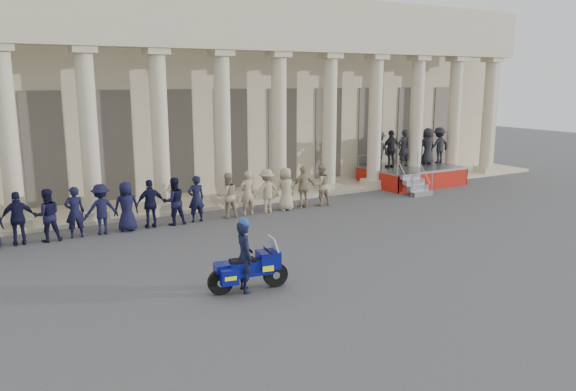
{
  "coord_description": "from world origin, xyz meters",
  "views": [
    {
      "loc": [
        -7.85,
        -12.94,
        5.13
      ],
      "look_at": [
        0.77,
        1.86,
        1.6
      ],
      "focal_mm": 35.0,
      "sensor_mm": 36.0,
      "label": 1
    }
  ],
  "objects": [
    {
      "name": "building",
      "position": [
        -0.0,
        14.74,
        4.52
      ],
      "size": [
        40.0,
        12.5,
        9.0
      ],
      "color": "tan",
      "rests_on": "ground"
    },
    {
      "name": "officer_rank",
      "position": [
        -3.43,
        6.12,
        0.86
      ],
      "size": [
        17.32,
        0.65,
        1.73
      ],
      "color": "black",
      "rests_on": "ground"
    },
    {
      "name": "rider",
      "position": [
        -2.15,
        -1.04,
        0.93
      ],
      "size": [
        0.51,
        0.7,
        1.87
      ],
      "rotation": [
        0.0,
        0.0,
        1.43
      ],
      "color": "black",
      "rests_on": "ground"
    },
    {
      "name": "ground",
      "position": [
        0.0,
        0.0,
        0.0
      ],
      "size": [
        90.0,
        90.0,
        0.0
      ],
      "primitive_type": "plane",
      "color": "#3D3D3F",
      "rests_on": "ground"
    },
    {
      "name": "reviewing_stand",
      "position": [
        11.45,
        7.97,
        1.56
      ],
      "size": [
        5.19,
        4.24,
        2.75
      ],
      "color": "gray",
      "rests_on": "ground"
    },
    {
      "name": "motorcycle",
      "position": [
        -2.04,
        -1.06,
        0.57
      ],
      "size": [
        2.06,
        0.92,
        1.33
      ],
      "rotation": [
        0.0,
        0.0,
        -0.14
      ],
      "color": "black",
      "rests_on": "ground"
    }
  ]
}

